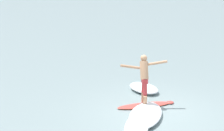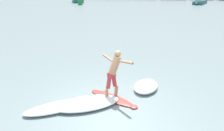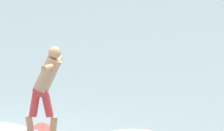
{
  "view_description": "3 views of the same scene",
  "coord_description": "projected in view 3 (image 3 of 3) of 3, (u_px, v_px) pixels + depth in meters",
  "views": [
    {
      "loc": [
        -9.88,
        -6.97,
        5.03
      ],
      "look_at": [
        -0.01,
        1.94,
        1.25
      ],
      "focal_mm": 60.0,
      "sensor_mm": 36.0,
      "label": 1
    },
    {
      "loc": [
        1.11,
        -6.65,
        3.98
      ],
      "look_at": [
        -0.11,
        1.88,
        0.8
      ],
      "focal_mm": 35.0,
      "sensor_mm": 36.0,
      "label": 2
    },
    {
      "loc": [
        8.27,
        -4.62,
        3.44
      ],
      "look_at": [
        0.05,
        2.23,
        1.22
      ],
      "focal_mm": 85.0,
      "sensor_mm": 36.0,
      "label": 3
    }
  ],
  "objects": [
    {
      "name": "surfer",
      "position": [
        47.0,
        84.0,
        9.83
      ],
      "size": [
        1.26,
        1.22,
        1.74
      ],
      "color": "tan",
      "rests_on": "surfboard"
    }
  ]
}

